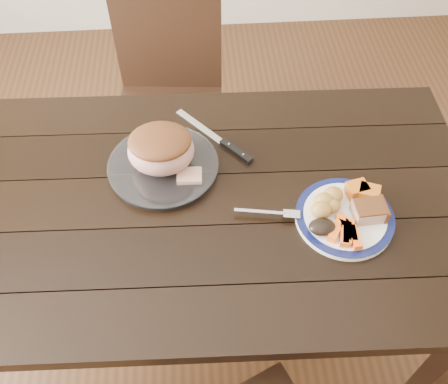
{
  "coord_description": "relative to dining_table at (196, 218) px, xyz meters",
  "views": [
    {
      "loc": [
        0.02,
        -0.85,
        1.85
      ],
      "look_at": [
        0.08,
        -0.02,
        0.8
      ],
      "focal_mm": 40.0,
      "sensor_mm": 36.0,
      "label": 1
    }
  ],
  "objects": [
    {
      "name": "pumpkin_wedges",
      "position": [
        0.46,
        -0.04,
        0.13
      ],
      "size": [
        0.1,
        0.07,
        0.04
      ],
      "color": "orange",
      "rests_on": "dinner_plate"
    },
    {
      "name": "chair_far",
      "position": [
        -0.09,
        0.74,
        -0.13
      ],
      "size": [
        0.46,
        0.46,
        0.93
      ],
      "rotation": [
        0.0,
        0.0,
        3.05
      ],
      "color": "black",
      "rests_on": "ground"
    },
    {
      "name": "carving_knife",
      "position": [
        0.1,
        0.2,
        0.1
      ],
      "size": [
        0.23,
        0.26,
        0.01
      ],
      "rotation": [
        0.0,
        0.0,
        -0.86
      ],
      "color": "silver",
      "rests_on": "dining_table"
    },
    {
      "name": "fork",
      "position": [
        0.21,
        -0.08,
        0.11
      ],
      "size": [
        0.18,
        0.05,
        0.0
      ],
      "rotation": [
        0.0,
        0.0,
        -0.16
      ],
      "color": "silver",
      "rests_on": "dinner_plate"
    },
    {
      "name": "serving_platter",
      "position": [
        -0.09,
        0.12,
        0.1
      ],
      "size": [
        0.31,
        0.31,
        0.02
      ],
      "primitive_type": "cylinder",
      "color": "white",
      "rests_on": "dining_table"
    },
    {
      "name": "dinner_plate",
      "position": [
        0.4,
        -0.1,
        0.1
      ],
      "size": [
        0.26,
        0.26,
        0.02
      ],
      "primitive_type": "cylinder",
      "color": "white",
      "rests_on": "dining_table"
    },
    {
      "name": "cut_slice",
      "position": [
        -0.01,
        0.06,
        0.12
      ],
      "size": [
        0.07,
        0.06,
        0.02
      ],
      "primitive_type": "cube",
      "rotation": [
        0.0,
        0.0,
        -0.04
      ],
      "color": "tan",
      "rests_on": "serving_platter"
    },
    {
      "name": "carrot_batons",
      "position": [
        0.39,
        -0.16,
        0.12
      ],
      "size": [
        0.08,
        0.11,
        0.02
      ],
      "color": "orange",
      "rests_on": "dinner_plate"
    },
    {
      "name": "pork_slice",
      "position": [
        0.46,
        -0.1,
        0.13
      ],
      "size": [
        0.09,
        0.07,
        0.04
      ],
      "primitive_type": "cube",
      "rotation": [
        0.0,
        0.0,
        0.06
      ],
      "color": "tan",
      "rests_on": "dinner_plate"
    },
    {
      "name": "dark_mushroom",
      "position": [
        0.33,
        -0.14,
        0.13
      ],
      "size": [
        0.07,
        0.05,
        0.03
      ],
      "primitive_type": "ellipsoid",
      "color": "black",
      "rests_on": "dinner_plate"
    },
    {
      "name": "roast_joint",
      "position": [
        -0.09,
        0.12,
        0.17
      ],
      "size": [
        0.19,
        0.16,
        0.12
      ],
      "primitive_type": "ellipsoid",
      "color": "tan",
      "rests_on": "serving_platter"
    },
    {
      "name": "roasted_potatoes",
      "position": [
        0.36,
        -0.06,
        0.14
      ],
      "size": [
        0.1,
        0.1,
        0.05
      ],
      "color": "gold",
      "rests_on": "dinner_plate"
    },
    {
      "name": "plate_rim",
      "position": [
        0.4,
        -0.1,
        0.11
      ],
      "size": [
        0.26,
        0.26,
        0.02
      ],
      "primitive_type": "torus",
      "color": "#0C1340",
      "rests_on": "dinner_plate"
    },
    {
      "name": "ground",
      "position": [
        0.0,
        0.0,
        -0.66
      ],
      "size": [
        4.0,
        4.0,
        0.0
      ],
      "primitive_type": "plane",
      "color": "#472B16",
      "rests_on": "ground"
    },
    {
      "name": "dining_table",
      "position": [
        0.0,
        0.0,
        0.0
      ],
      "size": [
        1.63,
        0.95,
        0.75
      ],
      "rotation": [
        0.0,
        0.0,
        -0.03
      ],
      "color": "black",
      "rests_on": "ground"
    }
  ]
}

